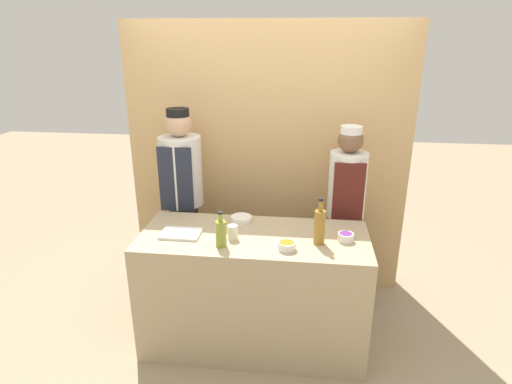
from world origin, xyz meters
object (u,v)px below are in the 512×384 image
bottle_oil (221,233)px  cutting_board (181,234)px  chef_right (345,211)px  cup_cream (233,232)px  chef_left (183,199)px  sauce_bowl_orange (287,245)px  bottle_vinegar (320,226)px  sauce_bowl_purple (346,237)px  sauce_bowl_white (241,219)px

bottle_oil → cutting_board: bearing=157.5°
chef_right → cup_cream: bearing=-140.7°
cutting_board → chef_right: (1.22, 0.67, -0.05)m
cup_cream → chef_right: size_ratio=0.06×
bottle_oil → chef_left: (-0.50, 0.80, -0.08)m
cup_cream → sauce_bowl_orange: bearing=-16.6°
bottle_vinegar → cup_cream: bottle_vinegar is taller
chef_right → cutting_board: bearing=-151.2°
chef_left → cutting_board: bearing=-75.4°
chef_right → sauce_bowl_purple: bearing=-94.4°
chef_left → bottle_oil: bearing=-58.2°
sauce_bowl_white → bottle_oil: size_ratio=0.64×
sauce_bowl_white → bottle_oil: 0.43m
chef_right → sauce_bowl_white: bearing=-154.9°
sauce_bowl_purple → sauce_bowl_orange: (-0.40, -0.17, -0.00)m
sauce_bowl_orange → chef_right: 0.92m
sauce_bowl_purple → chef_right: chef_right is taller
bottle_vinegar → sauce_bowl_purple: bearing=17.5°
sauce_bowl_white → cutting_board: 0.49m
sauce_bowl_purple → chef_right: size_ratio=0.07×
sauce_bowl_white → cup_cream: 0.30m
sauce_bowl_white → bottle_oil: (-0.08, -0.42, 0.08)m
bottle_oil → cup_cream: (0.06, 0.12, -0.05)m
chef_left → sauce_bowl_purple: bearing=-25.0°
cutting_board → chef_right: 1.39m
cutting_board → chef_left: chef_left is taller
bottle_vinegar → cup_cream: bearing=180.0°
sauce_bowl_white → cup_cream: cup_cream is taller
sauce_bowl_white → sauce_bowl_purple: (0.77, -0.24, 0.01)m
bottle_vinegar → bottle_oil: bottle_vinegar is taller
sauce_bowl_orange → cutting_board: sauce_bowl_orange is taller
sauce_bowl_purple → cup_cream: bearing=-175.8°
cup_cream → chef_left: size_ratio=0.06×
sauce_bowl_white → bottle_vinegar: bottle_vinegar is taller
bottle_oil → chef_right: 1.21m
cutting_board → cup_cream: 0.38m
sauce_bowl_orange → cup_cream: size_ratio=1.21×
sauce_bowl_orange → chef_right: bearing=60.7°
sauce_bowl_white → sauce_bowl_orange: (0.37, -0.42, 0.01)m
cutting_board → bottle_vinegar: bearing=-0.9°
sauce_bowl_orange → bottle_oil: size_ratio=0.48×
cup_cream → bottle_vinegar: bearing=-0.0°
sauce_bowl_purple → bottle_vinegar: (-0.19, -0.06, 0.10)m
sauce_bowl_white → cutting_board: bearing=-144.5°
cutting_board → cup_cream: size_ratio=2.79×
bottle_oil → sauce_bowl_white: bearing=79.8°
sauce_bowl_purple → cup_cream: size_ratio=1.09×
bottle_vinegar → cup_cream: (-0.60, 0.00, -0.08)m
sauce_bowl_purple → chef_right: bearing=85.6°
bottle_vinegar → chef_left: chef_left is taller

